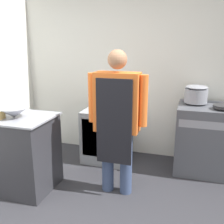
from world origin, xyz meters
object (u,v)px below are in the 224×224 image
(mixing_bowl, at_px, (14,112))
(fridge_unit, at_px, (107,134))
(stove, at_px, (206,140))
(person_cook, at_px, (117,115))
(stock_pot, at_px, (196,94))
(saute_pan, at_px, (223,107))

(mixing_bowl, bearing_deg, fridge_unit, 56.51)
(stove, bearing_deg, person_cook, -140.05)
(stock_pot, bearing_deg, saute_pan, -32.14)
(stock_pot, bearing_deg, fridge_unit, -174.97)
(person_cook, xyz_separation_m, mixing_bowl, (-1.14, -0.28, 0.01))
(stock_pot, distance_m, saute_pan, 0.41)
(stove, distance_m, mixing_bowl, 2.48)
(mixing_bowl, bearing_deg, stock_pot, 32.02)
(fridge_unit, xyz_separation_m, stock_pot, (1.23, 0.11, 0.67))
(fridge_unit, relative_size, person_cook, 0.47)
(fridge_unit, height_order, mixing_bowl, mixing_bowl)
(mixing_bowl, height_order, saute_pan, mixing_bowl)
(person_cook, bearing_deg, fridge_unit, 114.98)
(fridge_unit, xyz_separation_m, mixing_bowl, (-0.75, -1.13, 0.57))
(stove, xyz_separation_m, mixing_bowl, (-2.15, -1.13, 0.50))
(person_cook, relative_size, stock_pot, 5.49)
(fridge_unit, bearing_deg, stock_pot, 5.03)
(mixing_bowl, xyz_separation_m, stock_pot, (1.98, 1.24, 0.10))
(person_cook, relative_size, mixing_bowl, 4.94)
(person_cook, bearing_deg, saute_pan, 32.45)
(person_cook, height_order, saute_pan, person_cook)
(fridge_unit, bearing_deg, person_cook, -65.02)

